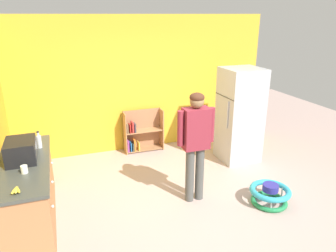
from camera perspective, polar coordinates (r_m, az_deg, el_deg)
ground_plane at (r=4.95m, az=3.61°, el=-13.51°), size 12.00×12.00×0.00m
back_wall at (r=6.49m, az=-4.25°, el=7.52°), size 5.20×0.06×2.70m
kitchen_counter at (r=4.68m, az=-23.91°, el=-10.99°), size 0.65×1.87×0.90m
refrigerator at (r=6.13m, az=12.81°, el=1.92°), size 0.73×0.68×1.78m
bookshelf at (r=6.56m, az=-4.99°, el=-1.35°), size 0.80×0.28×0.85m
standing_person at (r=4.57m, az=5.03°, el=-2.21°), size 0.57×0.22×1.68m
baby_walker at (r=5.06m, az=17.88°, el=-11.63°), size 0.60×0.60×0.32m
microwave at (r=4.49m, az=-24.97°, el=-4.04°), size 0.37×0.48×0.28m
banana_bunch at (r=3.79m, az=-25.71°, el=-10.36°), size 0.12×0.16×0.04m
clear_bottle at (r=4.83m, az=-22.25°, el=-2.54°), size 0.07×0.07×0.25m
white_cup at (r=4.17m, az=-24.50°, el=-7.13°), size 0.08×0.08×0.09m
blue_cup at (r=5.15m, az=-24.18°, el=-2.08°), size 0.08×0.08×0.09m
yellow_cup at (r=4.96m, az=-24.25°, el=-2.92°), size 0.08×0.08×0.09m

